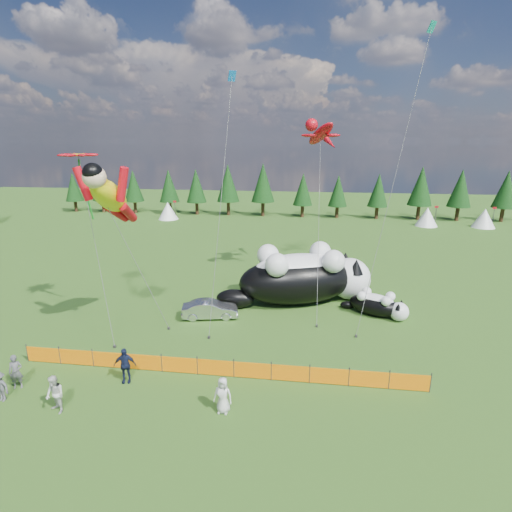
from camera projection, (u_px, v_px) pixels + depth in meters
The scene contains 17 objects.
ground at pixel (227, 348), 24.35m from camera, with size 160.00×160.00×0.00m, color #0C3309.
safety_fence at pixel (216, 368), 21.35m from camera, with size 22.06×0.06×1.10m.
tree_line at pixel (282, 193), 66.10m from camera, with size 90.00×4.00×8.00m, color black, non-canonical shape.
festival_tents at pixel (351, 215), 60.63m from camera, with size 50.00×3.20×2.80m, color white, non-canonical shape.
cat_large at pixel (304, 276), 30.87m from camera, with size 11.95×7.23×4.47m.
cat_small at pixel (378, 304), 28.73m from camera, with size 4.67×3.22×1.80m.
car at pixel (210, 309), 28.40m from camera, with size 1.38×3.95×1.30m, color silver.
spectator_a at pixel (16, 372), 20.23m from camera, with size 0.66×0.43×1.82m, color #505054.
spectator_b at pixel (55, 395), 18.36m from camera, with size 0.91×0.53×1.86m, color silver.
spectator_c at pixel (125, 365), 20.71m from camera, with size 1.13×0.58×1.94m, color #141B37.
spectator_d at pixel (0, 387), 19.23m from camera, with size 1.00×0.52×1.55m, color #505054.
spectator_e at pixel (223, 395), 18.39m from camera, with size 0.87×0.57×1.79m, color silver.
superhero_kite at pixel (109, 196), 22.95m from camera, with size 5.10×5.46×11.56m.
gecko_kite at pixel (321, 134), 32.97m from camera, with size 5.32×13.46×15.94m.
flower_kite at pixel (79, 158), 24.73m from camera, with size 4.16×4.53×11.98m.
diamond_kite_a at pixel (231, 91), 26.93m from camera, with size 1.08×6.78×17.58m.
diamond_kite_b at pixel (427, 47), 25.79m from camera, with size 4.64×6.69×20.56m.
Camera 1 is at (4.69, -21.41, 12.15)m, focal length 28.00 mm.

